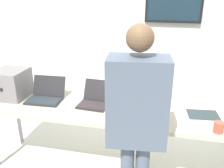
{
  "coord_description": "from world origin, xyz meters",
  "views": [
    {
      "loc": [
        0.35,
        -2.23,
        1.92
      ],
      "look_at": [
        -0.17,
        0.11,
        1.0
      ],
      "focal_mm": 39.15,
      "sensor_mm": 36.0,
      "label": 1
    }
  ],
  "objects_px": {
    "coffee_mug": "(219,127)",
    "laptop_station_2": "(147,104)",
    "laptop_station_3": "(202,108)",
    "equipment_box": "(11,84)",
    "laptop_station_1": "(95,99)",
    "person": "(137,116)",
    "laptop_station_0": "(46,95)",
    "workbench": "(126,114)"
  },
  "relations": [
    {
      "from": "workbench",
      "to": "laptop_station_2",
      "type": "height_order",
      "value": "laptop_station_2"
    },
    {
      "from": "laptop_station_1",
      "to": "laptop_station_2",
      "type": "distance_m",
      "value": 0.56
    },
    {
      "from": "workbench",
      "to": "laptop_station_0",
      "type": "bearing_deg",
      "value": 176.93
    },
    {
      "from": "coffee_mug",
      "to": "laptop_station_2",
      "type": "bearing_deg",
      "value": 153.19
    },
    {
      "from": "person",
      "to": "coffee_mug",
      "type": "height_order",
      "value": "person"
    },
    {
      "from": "laptop_station_3",
      "to": "person",
      "type": "bearing_deg",
      "value": -128.62
    },
    {
      "from": "equipment_box",
      "to": "laptop_station_2",
      "type": "relative_size",
      "value": 1.13
    },
    {
      "from": "equipment_box",
      "to": "laptop_station_0",
      "type": "bearing_deg",
      "value": 0.93
    },
    {
      "from": "equipment_box",
      "to": "laptop_station_1",
      "type": "bearing_deg",
      "value": 0.85
    },
    {
      "from": "coffee_mug",
      "to": "laptop_station_1",
      "type": "bearing_deg",
      "value": 165.63
    },
    {
      "from": "laptop_station_0",
      "to": "laptop_station_2",
      "type": "relative_size",
      "value": 1.18
    },
    {
      "from": "laptop_station_3",
      "to": "coffee_mug",
      "type": "relative_size",
      "value": 4.1
    },
    {
      "from": "coffee_mug",
      "to": "person",
      "type": "bearing_deg",
      "value": -151.01
    },
    {
      "from": "laptop_station_2",
      "to": "equipment_box",
      "type": "bearing_deg",
      "value": -178.88
    },
    {
      "from": "laptop_station_1",
      "to": "laptop_station_0",
      "type": "bearing_deg",
      "value": -179.2
    },
    {
      "from": "laptop_station_3",
      "to": "person",
      "type": "xyz_separation_m",
      "value": [
        -0.57,
        -0.71,
        0.22
      ]
    },
    {
      "from": "laptop_station_0",
      "to": "laptop_station_3",
      "type": "height_order",
      "value": "laptop_station_3"
    },
    {
      "from": "laptop_station_0",
      "to": "laptop_station_1",
      "type": "distance_m",
      "value": 0.57
    },
    {
      "from": "workbench",
      "to": "laptop_station_3",
      "type": "height_order",
      "value": "laptop_station_3"
    },
    {
      "from": "laptop_station_1",
      "to": "laptop_station_2",
      "type": "xyz_separation_m",
      "value": [
        0.56,
        0.02,
        0.0
      ]
    },
    {
      "from": "workbench",
      "to": "laptop_station_2",
      "type": "relative_size",
      "value": 9.44
    },
    {
      "from": "workbench",
      "to": "equipment_box",
      "type": "xyz_separation_m",
      "value": [
        -1.34,
        0.04,
        0.21
      ]
    },
    {
      "from": "laptop_station_0",
      "to": "coffee_mug",
      "type": "height_order",
      "value": "laptop_station_0"
    },
    {
      "from": "workbench",
      "to": "coffee_mug",
      "type": "xyz_separation_m",
      "value": [
        0.85,
        -0.25,
        0.1
      ]
    },
    {
      "from": "equipment_box",
      "to": "person",
      "type": "bearing_deg",
      "value": -23.67
    },
    {
      "from": "laptop_station_0",
      "to": "person",
      "type": "bearing_deg",
      "value": -31.43
    },
    {
      "from": "equipment_box",
      "to": "coffee_mug",
      "type": "relative_size",
      "value": 3.92
    },
    {
      "from": "equipment_box",
      "to": "laptop_station_1",
      "type": "height_order",
      "value": "equipment_box"
    },
    {
      "from": "laptop_station_3",
      "to": "equipment_box",
      "type": "bearing_deg",
      "value": -178.71
    },
    {
      "from": "equipment_box",
      "to": "coffee_mug",
      "type": "distance_m",
      "value": 2.21
    },
    {
      "from": "laptop_station_1",
      "to": "laptop_station_3",
      "type": "relative_size",
      "value": 0.91
    },
    {
      "from": "laptop_station_0",
      "to": "laptop_station_3",
      "type": "bearing_deg",
      "value": 1.38
    },
    {
      "from": "workbench",
      "to": "laptop_station_2",
      "type": "xyz_separation_m",
      "value": [
        0.21,
        0.07,
        0.1
      ]
    },
    {
      "from": "workbench",
      "to": "person",
      "type": "bearing_deg",
      "value": -74.05
    },
    {
      "from": "workbench",
      "to": "equipment_box",
      "type": "height_order",
      "value": "equipment_box"
    },
    {
      "from": "laptop_station_2",
      "to": "coffee_mug",
      "type": "distance_m",
      "value": 0.72
    },
    {
      "from": "laptop_station_3",
      "to": "coffee_mug",
      "type": "bearing_deg",
      "value": -73.19
    },
    {
      "from": "laptop_station_3",
      "to": "laptop_station_1",
      "type": "bearing_deg",
      "value": -178.31
    },
    {
      "from": "equipment_box",
      "to": "laptop_station_2",
      "type": "xyz_separation_m",
      "value": [
        1.55,
        0.03,
        -0.11
      ]
    },
    {
      "from": "person",
      "to": "coffee_mug",
      "type": "bearing_deg",
      "value": 28.99
    },
    {
      "from": "laptop_station_0",
      "to": "laptop_station_3",
      "type": "relative_size",
      "value": 1.0
    },
    {
      "from": "coffee_mug",
      "to": "equipment_box",
      "type": "bearing_deg",
      "value": 172.38
    }
  ]
}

